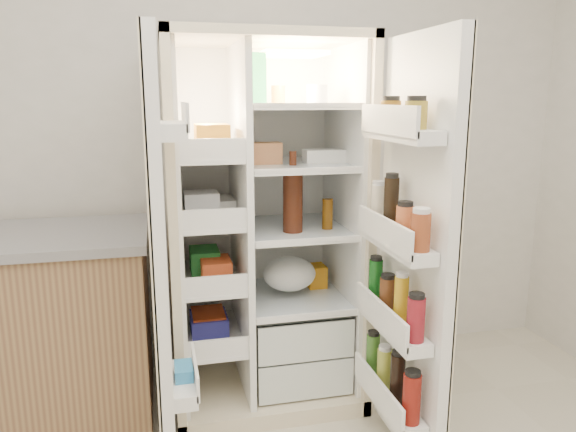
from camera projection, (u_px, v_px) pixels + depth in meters
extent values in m
cube|color=beige|center=(225.00, 129.00, 2.94)|extent=(4.00, 0.02, 2.70)
cube|color=beige|center=(252.00, 212.00, 3.00)|extent=(0.92, 0.04, 1.80)
cube|color=beige|center=(172.00, 230.00, 2.59)|extent=(0.04, 0.70, 1.80)
cube|color=beige|center=(347.00, 221.00, 2.79)|extent=(0.04, 0.70, 1.80)
cube|color=beige|center=(261.00, 39.00, 2.50)|extent=(0.92, 0.70, 0.04)
cube|color=beige|center=(264.00, 384.00, 2.87)|extent=(0.92, 0.70, 0.08)
cube|color=white|center=(252.00, 210.00, 2.97)|extent=(0.84, 0.02, 1.68)
cube|color=white|center=(178.00, 226.00, 2.59)|extent=(0.02, 0.62, 1.68)
cube|color=white|center=(342.00, 217.00, 2.78)|extent=(0.02, 0.62, 1.68)
cube|color=white|center=(241.00, 223.00, 2.66)|extent=(0.03, 0.62, 1.68)
cube|color=silver|center=(294.00, 357.00, 2.85)|extent=(0.47, 0.52, 0.19)
cube|color=silver|center=(294.00, 322.00, 2.81)|extent=(0.47, 0.52, 0.19)
cube|color=#FFD18C|center=(291.00, 54.00, 2.60)|extent=(0.30, 0.30, 0.02)
cube|color=white|center=(212.00, 334.00, 2.74)|extent=(0.28, 0.58, 0.02)
cube|color=white|center=(210.00, 278.00, 2.68)|extent=(0.28, 0.58, 0.02)
cube|color=white|center=(209.00, 218.00, 2.62)|extent=(0.28, 0.58, 0.02)
cube|color=white|center=(207.00, 156.00, 2.55)|extent=(0.28, 0.58, 0.02)
cube|color=white|center=(293.00, 296.00, 2.80)|extent=(0.49, 0.58, 0.01)
cube|color=white|center=(293.00, 228.00, 2.73)|extent=(0.49, 0.58, 0.01)
cube|color=white|center=(293.00, 164.00, 2.66)|extent=(0.49, 0.58, 0.02)
cube|color=white|center=(294.00, 105.00, 2.60)|extent=(0.49, 0.58, 0.02)
cube|color=#B83F1A|center=(212.00, 323.00, 2.73)|extent=(0.16, 0.20, 0.10)
cube|color=#268D39|center=(210.00, 264.00, 2.66)|extent=(0.14, 0.18, 0.12)
cube|color=white|center=(208.00, 209.00, 2.61)|extent=(0.20, 0.22, 0.07)
cube|color=orange|center=(206.00, 139.00, 2.53)|extent=(0.15, 0.16, 0.14)
cube|color=#35349E|center=(212.00, 324.00, 2.73)|extent=(0.18, 0.20, 0.09)
cube|color=#EB5829|center=(210.00, 266.00, 2.67)|extent=(0.14, 0.18, 0.10)
cube|color=white|center=(208.00, 204.00, 2.60)|extent=(0.16, 0.16, 0.12)
sphere|color=orange|center=(274.00, 378.00, 2.76)|extent=(0.07, 0.07, 0.07)
sphere|color=orange|center=(289.00, 372.00, 2.82)|extent=(0.07, 0.07, 0.07)
sphere|color=orange|center=(310.00, 374.00, 2.81)|extent=(0.07, 0.07, 0.07)
sphere|color=orange|center=(278.00, 364.00, 2.91)|extent=(0.07, 0.07, 0.07)
ellipsoid|color=#396F25|center=(293.00, 317.00, 2.83)|extent=(0.26, 0.24, 0.11)
cylinder|color=#3D190D|center=(293.00, 201.00, 2.58)|extent=(0.10, 0.10, 0.30)
cylinder|color=#643A0B|center=(327.00, 214.00, 2.66)|extent=(0.05, 0.05, 0.15)
cube|color=#268C4C|center=(257.00, 79.00, 2.49)|extent=(0.08, 0.08, 0.23)
cylinder|color=silver|center=(317.00, 94.00, 2.56)|extent=(0.10, 0.10, 0.09)
cylinder|color=#BA782A|center=(278.00, 95.00, 2.67)|extent=(0.07, 0.07, 0.09)
cube|color=white|center=(329.00, 156.00, 2.67)|extent=(0.25, 0.10, 0.06)
cube|color=#C57F4E|center=(264.00, 153.00, 2.59)|extent=(0.17, 0.09, 0.10)
ellipsoid|color=silver|center=(289.00, 280.00, 2.75)|extent=(0.27, 0.24, 0.17)
cube|color=orange|center=(316.00, 276.00, 2.91)|extent=(0.10, 0.12, 0.12)
cube|color=white|center=(160.00, 265.00, 2.05)|extent=(0.05, 0.40, 1.72)
cube|color=beige|center=(153.00, 265.00, 2.04)|extent=(0.01, 0.40, 1.72)
cube|color=white|center=(184.00, 384.00, 2.17)|extent=(0.09, 0.32, 0.06)
cube|color=white|center=(173.00, 131.00, 1.96)|extent=(0.09, 0.32, 0.06)
cube|color=#338CCC|center=(184.00, 377.00, 2.17)|extent=(0.07, 0.12, 0.10)
cube|color=white|center=(415.00, 254.00, 2.19)|extent=(0.05, 0.58, 1.72)
cube|color=beige|center=(421.00, 254.00, 2.20)|extent=(0.01, 0.58, 1.72)
cube|color=white|center=(389.00, 401.00, 2.31)|extent=(0.11, 0.50, 0.05)
cube|color=white|center=(392.00, 326.00, 2.24)|extent=(0.11, 0.50, 0.05)
cube|color=white|center=(396.00, 243.00, 2.16)|extent=(0.11, 0.50, 0.05)
cube|color=white|center=(401.00, 134.00, 2.07)|extent=(0.11, 0.50, 0.05)
cylinder|color=maroon|center=(412.00, 399.00, 2.09)|extent=(0.07, 0.07, 0.20)
cylinder|color=black|center=(397.00, 380.00, 2.21)|extent=(0.06, 0.06, 0.22)
cylinder|color=#A5AF3A|center=(384.00, 369.00, 2.34)|extent=(0.06, 0.06, 0.18)
cylinder|color=#3B7125|center=(373.00, 354.00, 2.46)|extent=(0.06, 0.06, 0.19)
cylinder|color=maroon|center=(416.00, 319.00, 2.02)|extent=(0.07, 0.07, 0.17)
cylinder|color=gold|center=(401.00, 302.00, 2.14)|extent=(0.06, 0.06, 0.21)
cylinder|color=#5A2F16|center=(387.00, 296.00, 2.27)|extent=(0.07, 0.07, 0.16)
cylinder|color=#145819|center=(375.00, 282.00, 2.39)|extent=(0.06, 0.06, 0.20)
cylinder|color=brown|center=(420.00, 232.00, 1.95)|extent=(0.07, 0.07, 0.14)
cylinder|color=#C25E32|center=(405.00, 224.00, 2.08)|extent=(0.07, 0.07, 0.14)
cylinder|color=black|center=(391.00, 206.00, 2.19)|extent=(0.06, 0.06, 0.23)
cylinder|color=beige|center=(378.00, 206.00, 2.32)|extent=(0.06, 0.06, 0.18)
cylinder|color=olive|center=(416.00, 115.00, 1.94)|extent=(0.08, 0.08, 0.10)
cylinder|color=brown|center=(391.00, 114.00, 2.15)|extent=(0.08, 0.08, 0.10)
cube|color=#94734A|center=(11.00, 337.00, 2.50)|extent=(1.23, 0.64, 0.88)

